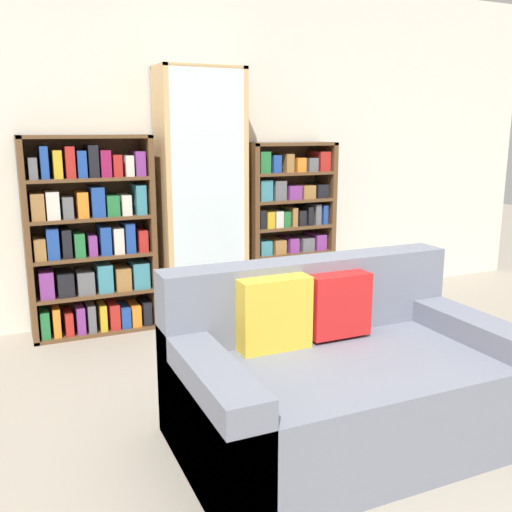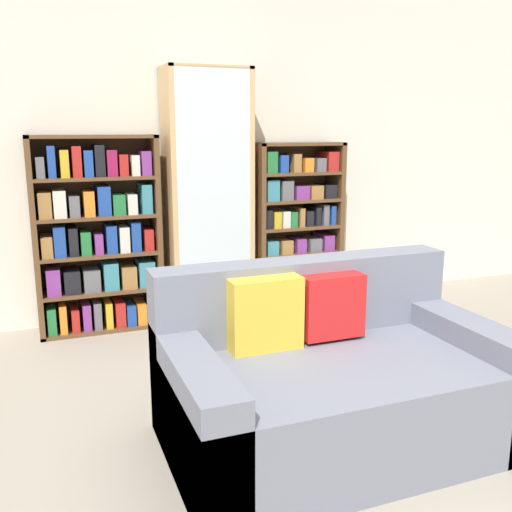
% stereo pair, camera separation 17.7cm
% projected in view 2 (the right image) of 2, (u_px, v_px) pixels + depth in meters
% --- Properties ---
extents(ground_plane, '(16.00, 16.00, 0.00)m').
position_uv_depth(ground_plane, '(379.00, 496.00, 2.39)').
color(ground_plane, gray).
extents(wall_back, '(6.91, 0.06, 2.70)m').
position_uv_depth(wall_back, '(197.00, 149.00, 4.61)').
color(wall_back, silver).
rests_on(wall_back, ground).
extents(couch, '(1.62, 0.97, 0.85)m').
position_uv_depth(couch, '(332.00, 383.00, 2.78)').
color(couch, slate).
rests_on(couch, ground).
extents(bookshelf_left, '(0.92, 0.32, 1.46)m').
position_uv_depth(bookshelf_left, '(98.00, 238.00, 4.27)').
color(bookshelf_left, brown).
rests_on(bookshelf_left, ground).
extents(display_cabinet, '(0.65, 0.36, 1.96)m').
position_uv_depth(display_cabinet, '(208.00, 198.00, 4.50)').
color(display_cabinet, tan).
rests_on(display_cabinet, ground).
extents(bookshelf_right, '(0.76, 0.32, 1.40)m').
position_uv_depth(bookshelf_right, '(296.00, 229.00, 4.85)').
color(bookshelf_right, brown).
rests_on(bookshelf_right, ground).
extents(wine_bottle, '(0.08, 0.08, 0.37)m').
position_uv_depth(wine_bottle, '(321.00, 345.00, 3.65)').
color(wine_bottle, '#143819').
rests_on(wine_bottle, ground).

